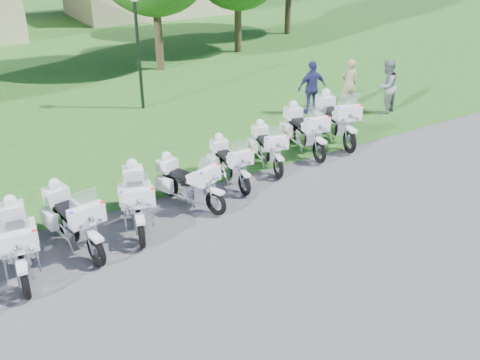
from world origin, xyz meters
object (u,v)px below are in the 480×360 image
motorcycle_6 (268,146)px  bystander_a (349,84)px  motorcycle_4 (187,181)px  motorcycle_3 (136,198)px  motorcycle_7 (304,129)px  lamp_post (136,20)px  bystander_b (386,87)px  motorcycle_1 (17,240)px  motorcycle_5 (229,161)px  motorcycle_8 (335,118)px  bystander_c (312,88)px  motorcycle_2 (73,218)px

motorcycle_6 → bystander_a: size_ratio=1.16×
motorcycle_4 → motorcycle_3: bearing=-8.9°
motorcycle_7 → motorcycle_3: bearing=24.7°
lamp_post → bystander_b: bearing=-34.9°
motorcycle_1 → bystander_a: bearing=-154.0°
bystander_b → motorcycle_4: bearing=-0.2°
motorcycle_3 → motorcycle_7: motorcycle_7 is taller
motorcycle_4 → motorcycle_5: (1.49, 0.51, -0.03)m
motorcycle_1 → motorcycle_8: (9.90, 2.05, 0.06)m
motorcycle_4 → bystander_c: size_ratio=1.11×
motorcycle_2 → bystander_b: bearing=-175.5°
motorcycle_6 → bystander_a: 6.11m
motorcycle_2 → motorcycle_7: bearing=-176.5°
motorcycle_7 → lamp_post: 7.21m
motorcycle_3 → motorcycle_6: 4.51m
motorcycle_7 → bystander_a: size_ratio=1.35×
motorcycle_1 → bystander_b: (13.17, 3.12, 0.29)m
motorcycle_1 → bystander_c: bearing=-150.8°
bystander_b → motorcycle_1: bearing=-1.7°
lamp_post → motorcycle_1: bearing=-126.2°
motorcycle_5 → motorcycle_6: motorcycle_6 is taller
motorcycle_4 → motorcycle_2: bearing=-11.7°
motorcycle_7 → lamp_post: bearing=-56.7°
motorcycle_4 → motorcycle_8: size_ratio=0.82×
motorcycle_5 → motorcycle_8: 4.42m
motorcycle_2 → motorcycle_8: 8.90m
motorcycle_1 → bystander_a: 13.19m
motorcycle_4 → motorcycle_6: bearing=176.7°
motorcycle_4 → bystander_a: size_ratio=1.17×
bystander_a → lamp_post: bearing=-13.6°
motorcycle_4 → motorcycle_6: motorcycle_4 is taller
motorcycle_4 → bystander_c: (6.82, 3.74, 0.33)m
motorcycle_1 → motorcycle_4: size_ratio=1.14×
motorcycle_2 → motorcycle_3: same height
motorcycle_7 → motorcycle_8: motorcycle_8 is taller
motorcycle_6 → motorcycle_4: bearing=30.6°
motorcycle_4 → motorcycle_8: (5.83, 1.34, 0.12)m
motorcycle_4 → motorcycle_5: size_ratio=1.00×
lamp_post → motorcycle_8: bearing=-57.1°
motorcycle_3 → motorcycle_8: bearing=-150.0°
motorcycle_3 → motorcycle_6: motorcycle_3 is taller
bystander_a → bystander_b: 1.36m
motorcycle_3 → motorcycle_7: size_ratio=0.96×
motorcycle_7 → bystander_c: (2.33, 2.54, 0.26)m
motorcycle_6 → motorcycle_2: bearing=26.5°
lamp_post → motorcycle_6: bearing=-80.9°
motorcycle_1 → motorcycle_2: bearing=-158.3°
motorcycle_2 → motorcycle_6: size_ratio=1.15×
motorcycle_6 → bystander_b: bystander_b is taller
motorcycle_2 → motorcycle_5: (4.39, 0.92, -0.08)m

